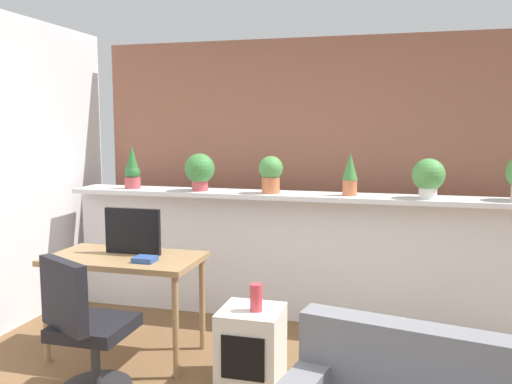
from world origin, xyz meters
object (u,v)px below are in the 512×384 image
at_px(desk, 125,267).
at_px(office_chair, 86,339).
at_px(potted_plant_2, 271,173).
at_px(book_on_desk, 145,259).
at_px(potted_plant_4, 428,176).
at_px(vase_on_shelf, 256,297).
at_px(potted_plant_3, 350,173).
at_px(potted_plant_0, 132,169).
at_px(potted_plant_1, 200,170).
at_px(side_cube_shelf, 251,346).
at_px(tv_monitor, 133,231).

height_order(desk, office_chair, office_chair).
height_order(potted_plant_2, book_on_desk, potted_plant_2).
height_order(desk, book_on_desk, book_on_desk).
relative_size(potted_plant_4, book_on_desk, 2.14).
relative_size(potted_plant_4, desk, 0.29).
xyz_separation_m(vase_on_shelf, book_on_desk, (-0.82, 0.08, 0.18)).
bearing_deg(potted_plant_3, office_chair, -130.60).
distance_m(potted_plant_0, book_on_desk, 1.41).
height_order(potted_plant_1, desk, potted_plant_1).
distance_m(potted_plant_4, side_cube_shelf, 1.94).
bearing_deg(desk, potted_plant_3, 33.94).
bearing_deg(desk, book_on_desk, -27.38).
height_order(tv_monitor, book_on_desk, tv_monitor).
distance_m(potted_plant_1, tv_monitor, 1.01).
relative_size(potted_plant_0, book_on_desk, 2.66).
distance_m(office_chair, book_on_desk, 0.67).
relative_size(tv_monitor, office_chair, 0.47).
distance_m(potted_plant_0, potted_plant_2, 1.31).
xyz_separation_m(potted_plant_1, potted_plant_4, (1.93, 0.00, -0.01)).
xyz_separation_m(desk, tv_monitor, (0.03, 0.08, 0.25)).
bearing_deg(potted_plant_1, book_on_desk, -89.29).
height_order(potted_plant_0, vase_on_shelf, potted_plant_0).
bearing_deg(vase_on_shelf, side_cube_shelf, 156.21).
bearing_deg(potted_plant_1, desk, -101.57).
distance_m(potted_plant_0, tv_monitor, 1.11).
relative_size(potted_plant_1, potted_plant_4, 1.04).
bearing_deg(potted_plant_2, side_cube_shelf, -82.78).
height_order(potted_plant_4, tv_monitor, potted_plant_4).
xyz_separation_m(potted_plant_1, potted_plant_3, (1.31, 0.02, -0.00)).
bearing_deg(book_on_desk, potted_plant_0, 120.90).
relative_size(potted_plant_1, desk, 0.30).
height_order(side_cube_shelf, book_on_desk, book_on_desk).
xyz_separation_m(potted_plant_4, office_chair, (-2.05, -1.66, -0.90)).
bearing_deg(office_chair, potted_plant_3, 49.40).
relative_size(potted_plant_1, vase_on_shelf, 1.85).
height_order(potted_plant_4, vase_on_shelf, potted_plant_4).
height_order(potted_plant_0, tv_monitor, potted_plant_0).
distance_m(potted_plant_0, potted_plant_3, 1.97).
xyz_separation_m(potted_plant_2, potted_plant_3, (0.66, 0.03, 0.01)).
bearing_deg(potted_plant_4, potted_plant_1, -179.93).
xyz_separation_m(potted_plant_0, office_chair, (0.54, -1.66, -0.90)).
xyz_separation_m(potted_plant_0, tv_monitor, (0.48, -0.93, -0.37)).
height_order(potted_plant_4, side_cube_shelf, potted_plant_4).
distance_m(potted_plant_2, potted_plant_4, 1.28).
xyz_separation_m(desk, book_on_desk, (0.22, -0.11, 0.10)).
xyz_separation_m(potted_plant_4, tv_monitor, (-2.10, -0.93, -0.37)).
bearing_deg(vase_on_shelf, potted_plant_4, 47.75).
bearing_deg(side_cube_shelf, potted_plant_0, 140.77).
bearing_deg(potted_plant_3, potted_plant_4, -1.28).
bearing_deg(potted_plant_0, potted_plant_4, -0.09).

